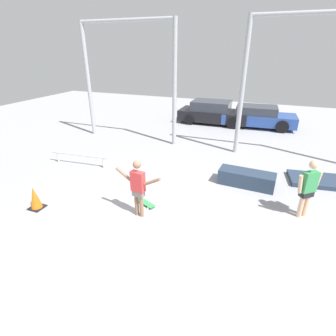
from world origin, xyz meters
TOP-DOWN VIEW (x-y plane):
  - ground_plane at (0.00, 0.00)m, footprint 36.00×36.00m
  - skateboarder at (-0.31, -0.55)m, footprint 1.43×0.27m
  - skateboard at (-0.42, 0.02)m, footprint 0.78×0.51m
  - grind_box at (2.31, 2.40)m, footprint 1.91×0.80m
  - manual_pad at (4.85, 3.57)m, footprint 2.40×1.45m
  - grind_rail at (-4.19, 1.74)m, footprint 2.57×0.29m
  - canopy_support_left at (-3.86, 5.53)m, footprint 4.92×0.20m
  - canopy_support_right at (3.86, 5.53)m, footprint 4.92×0.20m
  - parked_car_black at (-0.63, 10.18)m, footprint 4.22×2.07m
  - parked_car_blue at (2.09, 10.22)m, footprint 4.27×2.06m
  - bystander at (3.99, 1.10)m, footprint 0.65×0.56m
  - traffic_cone at (-3.34, -1.34)m, footprint 0.41×0.41m

SIDE VIEW (x-z plane):
  - ground_plane at x=0.00m, z-range 0.00..0.00m
  - skateboard at x=-0.42m, z-range 0.03..0.10m
  - manual_pad at x=4.85m, z-range 0.00..0.16m
  - grind_box at x=2.31m, z-range 0.00..0.52m
  - traffic_cone at x=-3.34m, z-range -0.01..0.69m
  - grind_rail at x=-4.19m, z-range 0.13..0.59m
  - parked_car_blue at x=2.09m, z-range -0.01..1.25m
  - parked_car_black at x=-0.63m, z-range -0.03..1.34m
  - bystander at x=3.99m, z-range 0.08..1.79m
  - skateboarder at x=-0.31m, z-range 0.11..1.80m
  - canopy_support_left at x=-3.86m, z-range 0.58..6.12m
  - canopy_support_right at x=3.86m, z-range 0.58..6.12m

